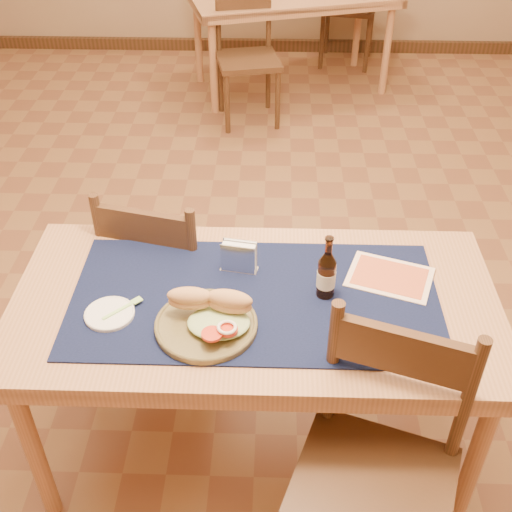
{
  "coord_description": "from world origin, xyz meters",
  "views": [
    {
      "loc": [
        0.05,
        -2.36,
        2.15
      ],
      "look_at": [
        0.0,
        -0.7,
        0.85
      ],
      "focal_mm": 45.0,
      "sensor_mm": 36.0,
      "label": 1
    }
  ],
  "objects_px": {
    "chair_main_far": "(167,274)",
    "chair_main_near": "(376,473)",
    "back_table": "(292,3)",
    "main_table": "(255,317)",
    "napkin_holder": "(239,257)",
    "sandwich_plate": "(210,319)",
    "beer_bottle": "(326,274)"
  },
  "relations": [
    {
      "from": "chair_main_near",
      "to": "sandwich_plate",
      "type": "xyz_separation_m",
      "value": [
        -0.5,
        0.34,
        0.28
      ]
    },
    {
      "from": "main_table",
      "to": "napkin_holder",
      "type": "distance_m",
      "value": 0.21
    },
    {
      "from": "chair_main_near",
      "to": "beer_bottle",
      "type": "distance_m",
      "value": 0.62
    },
    {
      "from": "napkin_holder",
      "to": "back_table",
      "type": "bearing_deg",
      "value": 86.07
    },
    {
      "from": "back_table",
      "to": "napkin_holder",
      "type": "distance_m",
      "value": 3.32
    },
    {
      "from": "chair_main_near",
      "to": "sandwich_plate",
      "type": "relative_size",
      "value": 3.06
    },
    {
      "from": "chair_main_near",
      "to": "napkin_holder",
      "type": "bearing_deg",
      "value": 124.53
    },
    {
      "from": "back_table",
      "to": "chair_main_near",
      "type": "height_order",
      "value": "chair_main_near"
    },
    {
      "from": "back_table",
      "to": "chair_main_far",
      "type": "relative_size",
      "value": 1.83
    },
    {
      "from": "beer_bottle",
      "to": "sandwich_plate",
      "type": "bearing_deg",
      "value": -155.86
    },
    {
      "from": "chair_main_near",
      "to": "napkin_holder",
      "type": "relative_size",
      "value": 7.34
    },
    {
      "from": "napkin_holder",
      "to": "chair_main_far",
      "type": "bearing_deg",
      "value": 136.38
    },
    {
      "from": "chair_main_far",
      "to": "sandwich_plate",
      "type": "distance_m",
      "value": 0.7
    },
    {
      "from": "main_table",
      "to": "beer_bottle",
      "type": "xyz_separation_m",
      "value": [
        0.23,
        0.02,
        0.17
      ]
    },
    {
      "from": "sandwich_plate",
      "to": "chair_main_near",
      "type": "bearing_deg",
      "value": -33.94
    },
    {
      "from": "main_table",
      "to": "chair_main_far",
      "type": "bearing_deg",
      "value": 130.16
    },
    {
      "from": "main_table",
      "to": "back_table",
      "type": "xyz_separation_m",
      "value": [
        0.17,
        3.45,
        0.0
      ]
    },
    {
      "from": "sandwich_plate",
      "to": "napkin_holder",
      "type": "distance_m",
      "value": 0.29
    },
    {
      "from": "chair_main_near",
      "to": "chair_main_far",
      "type": "bearing_deg",
      "value": 128.87
    },
    {
      "from": "back_table",
      "to": "beer_bottle",
      "type": "distance_m",
      "value": 3.43
    },
    {
      "from": "chair_main_near",
      "to": "napkin_holder",
      "type": "xyz_separation_m",
      "value": [
        -0.43,
        0.62,
        0.3
      ]
    },
    {
      "from": "beer_bottle",
      "to": "main_table",
      "type": "bearing_deg",
      "value": -173.98
    },
    {
      "from": "sandwich_plate",
      "to": "napkin_holder",
      "type": "xyz_separation_m",
      "value": [
        0.08,
        0.28,
        0.02
      ]
    },
    {
      "from": "beer_bottle",
      "to": "napkin_holder",
      "type": "relative_size",
      "value": 1.73
    },
    {
      "from": "chair_main_far",
      "to": "chair_main_near",
      "type": "relative_size",
      "value": 0.94
    },
    {
      "from": "main_table",
      "to": "back_table",
      "type": "bearing_deg",
      "value": 87.22
    },
    {
      "from": "main_table",
      "to": "sandwich_plate",
      "type": "height_order",
      "value": "sandwich_plate"
    },
    {
      "from": "back_table",
      "to": "main_table",
      "type": "bearing_deg",
      "value": -92.78
    },
    {
      "from": "back_table",
      "to": "beer_bottle",
      "type": "relative_size",
      "value": 7.32
    },
    {
      "from": "main_table",
      "to": "beer_bottle",
      "type": "bearing_deg",
      "value": 6.02
    },
    {
      "from": "main_table",
      "to": "beer_bottle",
      "type": "relative_size",
      "value": 6.96
    },
    {
      "from": "main_table",
      "to": "chair_main_near",
      "type": "relative_size",
      "value": 1.64
    }
  ]
}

